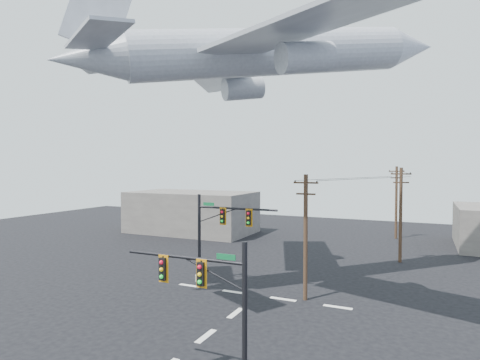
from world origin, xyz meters
The scene contains 9 objects.
lane_markings centered at (0.00, 5.33, 0.01)m, with size 14.00×21.20×0.01m.
signal_mast_near centered at (3.18, -0.63, 3.57)m, with size 6.40×0.73×6.64m.
signal_mast_far centered at (-4.43, 13.36, 4.01)m, with size 7.38×0.82×7.45m.
utility_pole_a centered at (3.52, 12.54, 4.83)m, with size 1.85×0.31×9.23m.
utility_pole_b centered at (9.23, 27.85, 5.07)m, with size 1.95×0.45×9.68m.
utility_pole_c centered at (8.00, 41.99, 5.13)m, with size 1.99×0.56×9.80m.
power_lines centered at (7.42, 27.04, 8.89)m, with size 7.43×29.46×0.28m.
airliner centered at (0.43, 13.83, 18.62)m, with size 26.89×27.18×8.59m.
building_left centered at (-20.00, 35.00, 3.00)m, with size 18.00×10.00×6.00m, color slate.
Camera 1 is at (11.31, -15.90, 9.83)m, focal length 30.00 mm.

